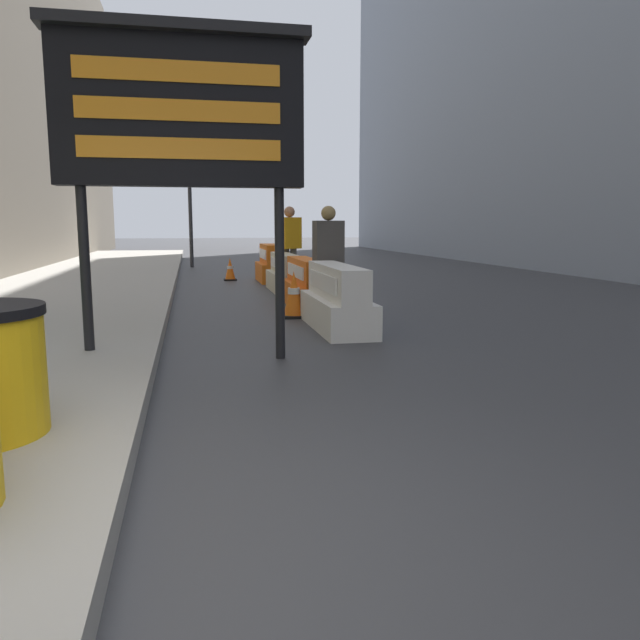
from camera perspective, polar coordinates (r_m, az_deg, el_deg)
ground_plane at (r=2.90m, az=-18.53°, el=-20.79°), size 120.00×120.00×0.00m
message_board at (r=6.50m, az=-12.66°, el=18.11°), size 2.51×0.36×3.28m
jersey_barrier_white at (r=8.39m, az=1.55°, el=1.75°), size 0.64×2.09×0.86m
jersey_barrier_orange_far at (r=10.66m, az=-1.31°, el=3.16°), size 0.57×1.95×0.82m
jersey_barrier_cream at (r=13.01m, az=-3.21°, el=4.12°), size 0.56×2.14×0.79m
jersey_barrier_orange_near at (r=15.36m, az=-4.53°, el=5.01°), size 0.61×1.61×0.91m
traffic_cone_near at (r=9.44m, az=-2.41°, el=2.31°), size 0.39×0.39×0.70m
traffic_cone_mid at (r=15.77m, az=-8.23°, el=4.59°), size 0.32×0.32×0.56m
traffic_light_near_curb at (r=20.79m, az=-11.87°, el=12.67°), size 0.28×0.45×3.97m
pedestrian_worker at (r=13.90m, az=-2.79°, el=7.33°), size 0.54×0.48×1.78m
pedestrian_passerby at (r=9.62m, az=0.77°, el=6.31°), size 0.46×0.30×1.68m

